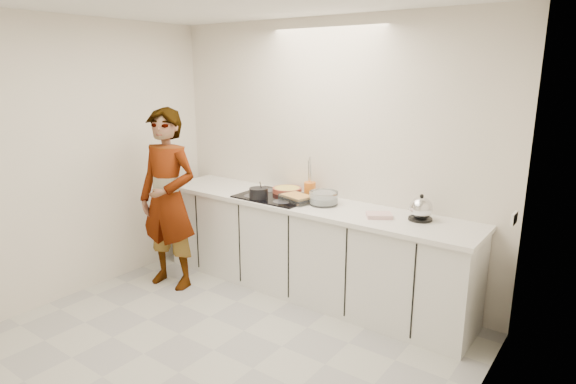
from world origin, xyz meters
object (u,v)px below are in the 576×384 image
Objects in this scene: hob at (276,196)px; tart_dish at (287,190)px; saucepan at (259,193)px; baking_dish at (297,198)px; kettle at (421,209)px; cook at (168,200)px; mixing_bowl at (324,199)px; utensil_crock at (310,189)px.

tart_dish reaches higher than hob.
baking_dish is (0.36, 0.13, -0.02)m from saucepan.
kettle is (1.42, 0.12, 0.09)m from hob.
mixing_bowl is at bearing 17.29° from cook.
tart_dish is 1.13× the size of baking_dish.
kettle reaches higher than hob.
mixing_bowl is at bearing 19.74° from baking_dish.
cook reaches higher than kettle.
baking_dish is 1.06× the size of mixing_bowl.
hob is at bearing -92.56° from tart_dish.
utensil_crock reaches higher than baking_dish.
mixing_bowl is (0.52, 0.05, 0.05)m from hob.
cook reaches higher than baking_dish.
baking_dish is 2.35× the size of utensil_crock.
saucepan is at bearing -114.44° from hob.
kettle is at bearing -2.16° from tart_dish.
utensil_crock is at bearing 39.52° from hob.
kettle is at bearing 4.57° from mixing_bowl.
saucepan is 0.51m from utensil_crock.
kettle reaches higher than saucepan.
saucepan is (-0.09, -0.34, 0.02)m from tart_dish.
kettle is 1.55× the size of utensil_crock.
mixing_bowl is at bearing -13.76° from tart_dish.
kettle is at bearing 9.10° from cook.
hob is 0.20m from saucepan.
saucepan reaches higher than mixing_bowl.
saucepan is at bearing -159.52° from baking_dish.
mixing_bowl is at bearing -175.43° from kettle.
mixing_bowl is (0.24, 0.09, 0.01)m from baking_dish.
utensil_crock is at bearing 8.85° from tart_dish.
tart_dish is 1.41m from kettle.
tart_dish is 1.20× the size of mixing_bowl.
saucepan is 0.56× the size of baking_dish.
saucepan is 0.11× the size of cook.
tart_dish is 0.53m from mixing_bowl.
hob is 2.25× the size of mixing_bowl.
baking_dish is at bearing -160.26° from mixing_bowl.
kettle is (0.90, 0.07, 0.04)m from mixing_bowl.
mixing_bowl is 0.18× the size of cook.
hob is at bearing 27.67° from cook.
saucepan reaches higher than utensil_crock.
utensil_crock is (0.26, 0.21, 0.07)m from hob.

